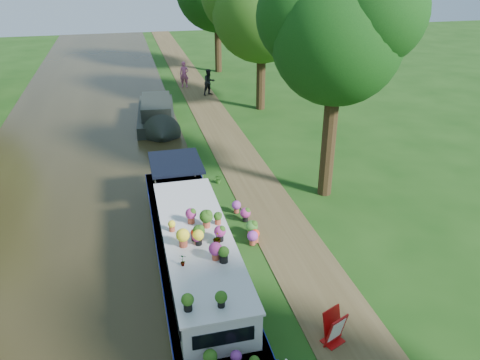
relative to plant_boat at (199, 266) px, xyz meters
name	(u,v)px	position (x,y,z in m)	size (l,w,h in m)	color
ground	(256,245)	(2.25, 1.89, -0.85)	(100.00, 100.00, 0.00)	#163C0F
canal_water	(73,270)	(-3.75, 1.89, -0.84)	(10.00, 100.00, 0.02)	black
towpath	(289,240)	(3.45, 1.89, -0.84)	(2.20, 100.00, 0.03)	#4B3E23
plant_boat	(199,266)	(0.00, 0.00, 0.00)	(2.29, 13.52, 2.24)	silver
tree_near_overhang	(338,28)	(6.04, 4.95, 5.75)	(5.52, 5.28, 8.99)	black
tree_near_mid	(262,2)	(6.73, 16.97, 5.58)	(6.90, 6.60, 9.40)	black
second_boat	(157,114)	(0.06, 15.61, -0.28)	(2.57, 7.42, 1.41)	black
sandwich_board	(334,330)	(2.95, -2.93, -0.40)	(0.64, 0.67, 0.93)	#B00D0C
pedestrian_pink	(184,74)	(2.76, 23.39, 0.11)	(0.68, 0.45, 1.87)	#CE556B
pedestrian_dark	(209,82)	(4.15, 20.80, 0.08)	(0.88, 0.69, 1.81)	black
verge_plant	(219,179)	(1.97, 6.89, -0.64)	(0.37, 0.32, 0.42)	#2D621D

